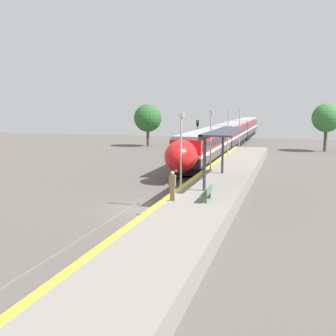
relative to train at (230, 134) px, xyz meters
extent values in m
plane|color=#56514C|center=(0.00, -38.60, -2.19)|extent=(120.00, 120.00, 0.00)
cube|color=slate|center=(-0.72, -38.60, -2.11)|extent=(0.08, 90.00, 0.15)
cube|color=slate|center=(0.72, -38.60, -2.11)|extent=(0.08, 90.00, 0.15)
cube|color=black|center=(0.00, -17.96, -1.58)|extent=(2.50, 17.28, 0.77)
cube|color=#38383D|center=(0.00, -17.96, -0.75)|extent=(2.84, 18.78, 0.89)
cube|color=white|center=(0.00, -17.96, -0.16)|extent=(2.86, 18.78, 0.30)
cube|color=red|center=(0.00, -17.96, 0.66)|extent=(2.84, 18.78, 1.34)
cube|color=black|center=(0.00, -17.96, 0.59)|extent=(2.87, 17.28, 0.74)
cube|color=#9E9EA3|center=(0.00, -17.96, 1.48)|extent=(2.56, 18.78, 0.30)
cylinder|color=black|center=(-0.72, -24.89, -1.71)|extent=(0.12, 0.95, 0.95)
cylinder|color=black|center=(0.72, -24.89, -1.71)|extent=(0.12, 0.95, 0.95)
cylinder|color=black|center=(-0.72, -22.69, -1.71)|extent=(0.12, 0.95, 0.95)
cylinder|color=black|center=(0.72, -22.69, -1.71)|extent=(0.12, 0.95, 0.95)
cylinder|color=black|center=(-0.72, -13.24, -1.71)|extent=(0.12, 0.95, 0.95)
cylinder|color=black|center=(0.72, -13.24, -1.71)|extent=(0.12, 0.95, 0.95)
cylinder|color=black|center=(-0.72, -11.04, -1.71)|extent=(0.12, 0.95, 0.95)
cylinder|color=black|center=(0.72, -11.04, -1.71)|extent=(0.12, 0.95, 0.95)
ellipsoid|color=red|center=(0.00, -28.69, 0.07)|extent=(2.73, 4.01, 2.78)
ellipsoid|color=black|center=(0.00, -29.19, 0.52)|extent=(1.99, 2.34, 1.42)
sphere|color=#F9F4CC|center=(0.00, -30.19, -0.95)|extent=(0.24, 0.24, 0.24)
cube|color=black|center=(0.00, 1.61, -1.58)|extent=(2.50, 17.28, 0.77)
cube|color=#38383D|center=(0.00, 1.61, -0.75)|extent=(2.84, 18.78, 0.89)
cube|color=white|center=(0.00, 1.61, -0.16)|extent=(2.86, 18.78, 0.30)
cube|color=red|center=(0.00, 1.61, 0.66)|extent=(2.84, 18.78, 1.34)
cube|color=black|center=(0.00, 1.61, 0.59)|extent=(2.87, 17.28, 0.74)
cube|color=#9E9EA3|center=(0.00, 1.61, 1.48)|extent=(2.56, 18.78, 0.30)
cylinder|color=black|center=(-0.72, -5.31, -1.71)|extent=(0.12, 0.95, 0.95)
cylinder|color=black|center=(0.72, -5.31, -1.71)|extent=(0.12, 0.95, 0.95)
cylinder|color=black|center=(-0.72, -3.11, -1.71)|extent=(0.12, 0.95, 0.95)
cylinder|color=black|center=(0.72, -3.11, -1.71)|extent=(0.12, 0.95, 0.95)
cylinder|color=black|center=(-0.72, 6.34, -1.71)|extent=(0.12, 0.95, 0.95)
cylinder|color=black|center=(0.72, 6.34, -1.71)|extent=(0.12, 0.95, 0.95)
cylinder|color=black|center=(-0.72, 8.54, -1.71)|extent=(0.12, 0.95, 0.95)
cylinder|color=black|center=(0.72, 8.54, -1.71)|extent=(0.12, 0.95, 0.95)
cube|color=black|center=(0.00, 21.19, -1.58)|extent=(2.50, 17.28, 0.77)
cube|color=#38383D|center=(0.00, 21.19, -0.75)|extent=(2.84, 18.78, 0.89)
cube|color=white|center=(0.00, 21.19, -0.16)|extent=(2.86, 18.78, 0.30)
cube|color=red|center=(0.00, 21.19, 0.66)|extent=(2.84, 18.78, 1.34)
cube|color=black|center=(0.00, 21.19, 0.59)|extent=(2.87, 17.28, 0.74)
cube|color=#9E9EA3|center=(0.00, 21.19, 1.48)|extent=(2.56, 18.78, 0.30)
cylinder|color=black|center=(-0.72, 14.27, -1.71)|extent=(0.12, 0.95, 0.95)
cylinder|color=black|center=(0.72, 14.27, -1.71)|extent=(0.12, 0.95, 0.95)
cylinder|color=black|center=(-0.72, 16.47, -1.71)|extent=(0.12, 0.95, 0.95)
cylinder|color=black|center=(0.72, 16.47, -1.71)|extent=(0.12, 0.95, 0.95)
cylinder|color=black|center=(-0.72, 25.91, -1.71)|extent=(0.12, 0.95, 0.95)
cylinder|color=black|center=(0.72, 25.91, -1.71)|extent=(0.12, 0.95, 0.95)
cylinder|color=black|center=(-0.72, 28.11, -1.71)|extent=(0.12, 0.95, 0.95)
cylinder|color=black|center=(0.72, 28.11, -1.71)|extent=(0.12, 0.95, 0.95)
cube|color=gray|center=(3.78, -38.60, -1.68)|extent=(4.25, 64.00, 1.01)
cube|color=yellow|center=(1.86, -38.60, -1.17)|extent=(0.40, 64.00, 0.01)
cube|color=#4C6B4C|center=(4.26, -39.76, -0.97)|extent=(0.36, 0.06, 0.42)
cube|color=#4C6B4C|center=(4.26, -38.54, -0.97)|extent=(0.36, 0.06, 0.42)
cube|color=#4C6B4C|center=(4.26, -39.15, -0.74)|extent=(0.44, 1.62, 0.03)
cube|color=#4C6B4C|center=(4.46, -39.15, -0.51)|extent=(0.04, 1.62, 0.44)
cube|color=#7F6647|center=(2.37, -39.68, -0.75)|extent=(0.28, 0.20, 0.85)
cube|color=#7F6647|center=(2.37, -39.68, 0.01)|extent=(0.36, 0.22, 0.67)
sphere|color=tan|center=(2.37, -39.68, 0.47)|extent=(0.23, 0.23, 0.23)
cylinder|color=#59595E|center=(-2.16, -12.63, -0.19)|extent=(0.14, 0.14, 4.00)
cube|color=black|center=(-2.16, -12.63, 2.16)|extent=(0.28, 0.20, 0.70)
sphere|color=#1ED833|center=(-2.16, -12.74, 2.33)|extent=(0.14, 0.14, 0.14)
sphere|color=#330A0A|center=(-2.16, -12.74, 1.99)|extent=(0.14, 0.14, 0.14)
cylinder|color=#9E9EA3|center=(2.29, -37.43, 1.25)|extent=(0.12, 0.12, 4.84)
cube|color=silver|center=(2.29, -37.43, 3.79)|extent=(0.36, 0.20, 0.24)
cylinder|color=#9E9EA3|center=(2.29, -27.42, 1.25)|extent=(0.12, 0.12, 4.84)
cube|color=silver|center=(2.29, -27.42, 3.79)|extent=(0.36, 0.20, 0.24)
cylinder|color=#9E9EA3|center=(2.29, -17.42, 1.25)|extent=(0.12, 0.12, 4.84)
cube|color=silver|center=(2.29, -17.42, 3.79)|extent=(0.36, 0.20, 0.24)
cylinder|color=#9E9EA3|center=(2.29, -7.41, 1.25)|extent=(0.12, 0.12, 4.84)
cube|color=silver|center=(2.29, -7.41, 3.79)|extent=(0.36, 0.20, 0.24)
cylinder|color=#333842|center=(3.56, -36.26, 0.56)|extent=(0.20, 0.20, 3.48)
cylinder|color=#333842|center=(3.56, -28.90, 0.56)|extent=(0.20, 0.20, 3.48)
cube|color=#333842|center=(3.56, -32.58, 2.40)|extent=(0.24, 10.36, 0.36)
cube|color=#333842|center=(4.46, -32.58, 2.52)|extent=(2.00, 10.36, 0.10)
cylinder|color=brown|center=(-13.01, 0.10, -0.82)|extent=(0.44, 0.44, 2.73)
sphere|color=#286028|center=(-13.01, 0.10, 2.28)|extent=(4.36, 4.36, 4.36)
cylinder|color=brown|center=(13.44, 0.16, -0.62)|extent=(0.44, 0.44, 3.13)
sphere|color=#337033|center=(13.44, 0.16, 2.55)|extent=(4.02, 4.02, 4.02)
camera|label=1|loc=(8.97, -62.88, 4.43)|focal=45.00mm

